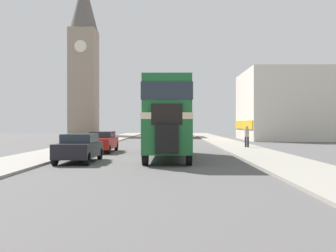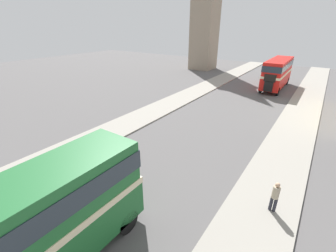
# 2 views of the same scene
# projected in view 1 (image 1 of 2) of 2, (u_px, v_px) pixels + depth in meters

# --- Properties ---
(ground_plane) EXTENTS (120.00, 120.00, 0.00)m
(ground_plane) POSITION_uv_depth(u_px,v_px,m) (151.00, 160.00, 20.76)
(ground_plane) COLOR #565454
(sidewalk_right) EXTENTS (3.50, 120.00, 0.12)m
(sidewalk_right) POSITION_uv_depth(u_px,v_px,m) (273.00, 159.00, 20.68)
(sidewalk_right) COLOR gray
(sidewalk_right) RESTS_ON ground_plane
(sidewalk_left) EXTENTS (3.50, 120.00, 0.12)m
(sidewalk_left) POSITION_uv_depth(u_px,v_px,m) (31.00, 159.00, 20.84)
(sidewalk_left) COLOR gray
(sidewalk_left) RESTS_ON ground_plane
(double_decker_bus) EXTENTS (2.41, 9.55, 4.36)m
(double_decker_bus) POSITION_uv_depth(u_px,v_px,m) (168.00, 114.00, 21.76)
(double_decker_bus) COLOR #1E602D
(double_decker_bus) RESTS_ON ground_plane
(bus_distant) EXTENTS (2.50, 9.66, 4.26)m
(bus_distant) POSITION_uv_depth(u_px,v_px,m) (178.00, 121.00, 56.68)
(bus_distant) COLOR red
(bus_distant) RESTS_ON ground_plane
(car_parked_near) EXTENTS (1.76, 4.01, 1.47)m
(car_parked_near) POSITION_uv_depth(u_px,v_px,m) (79.00, 148.00, 19.46)
(car_parked_near) COLOR black
(car_parked_near) RESTS_ON ground_plane
(car_parked_mid) EXTENTS (1.69, 4.35, 1.47)m
(car_parked_mid) POSITION_uv_depth(u_px,v_px,m) (102.00, 141.00, 26.53)
(car_parked_mid) COLOR red
(car_parked_mid) RESTS_ON ground_plane
(pedestrian_walking) EXTENTS (0.35, 0.35, 1.74)m
(pedestrian_walking) POSITION_uv_depth(u_px,v_px,m) (247.00, 135.00, 30.41)
(pedestrian_walking) COLOR #282833
(pedestrian_walking) RESTS_ON sidewalk_right
(church_tower) EXTENTS (4.79, 4.79, 27.84)m
(church_tower) POSITION_uv_depth(u_px,v_px,m) (84.00, 54.00, 65.37)
(church_tower) COLOR gray
(church_tower) RESTS_ON ground_plane
(shop_building_block) EXTENTS (15.43, 11.87, 8.73)m
(shop_building_block) POSITION_uv_depth(u_px,v_px,m) (303.00, 106.00, 47.96)
(shop_building_block) COLOR beige
(shop_building_block) RESTS_ON ground_plane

